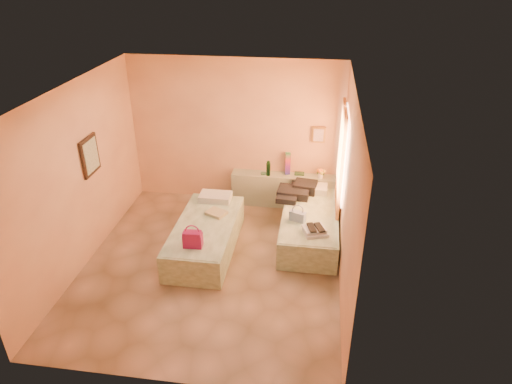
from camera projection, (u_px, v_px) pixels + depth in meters
The scene contains 16 objects.
ground at pixel (212, 265), 7.27m from camera, with size 4.50×4.50×0.00m, color tan.
room_walls at pixel (228, 148), 6.90m from camera, with size 4.02×4.51×2.81m.
headboard_ledge at pixel (285, 190), 8.83m from camera, with size 2.05×0.30×0.65m, color #949F82.
bed_left at pixel (206, 236), 7.54m from camera, with size 0.90×2.00×0.50m, color beige.
bed_right at pixel (310, 225), 7.84m from camera, with size 0.90×2.00×0.50m, color beige.
water_bottle at pixel (268, 169), 8.60m from camera, with size 0.08×0.08×0.28m, color #123218.
rainbow_box at pixel (288, 163), 8.63m from camera, with size 0.09×0.09×0.43m, color #99124E.
small_dish at pixel (263, 173), 8.70m from camera, with size 0.11×0.11×0.03m, color #447D59.
green_book at pixel (299, 174), 8.69m from camera, with size 0.18×0.13×0.03m, color #264829.
flower_vase at pixel (321, 173), 8.51m from camera, with size 0.17×0.17×0.23m, color white.
magenta_handbag at pixel (193, 239), 6.79m from camera, with size 0.28×0.16×0.27m, color #99124E.
khaki_garment at pixel (216, 213), 7.67m from camera, with size 0.31×0.25×0.05m, color tan.
clothes_pile at pixel (296, 191), 8.21m from camera, with size 0.61×0.61×0.18m, color black.
blue_handbag at pixel (298, 216), 7.46m from camera, with size 0.26×0.11×0.17m, color #3F6497.
towel_stack at pixel (315, 231), 7.13m from camera, with size 0.35×0.30×0.10m, color silver.
sandal_pair at pixel (316, 228), 7.09m from camera, with size 0.20×0.27×0.03m, color black.
Camera 1 is at (1.52, -5.71, 4.44)m, focal length 32.00 mm.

